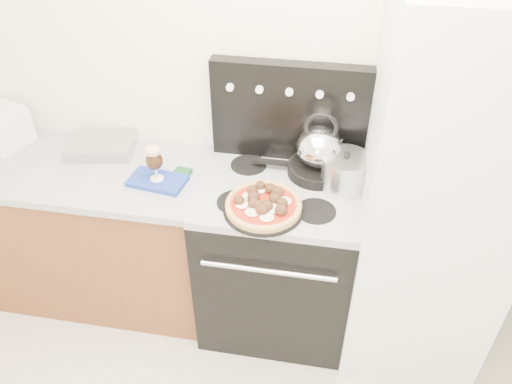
% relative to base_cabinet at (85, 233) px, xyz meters
% --- Properties ---
extents(room_shell, '(3.52, 3.01, 2.52)m').
position_rel_base_cabinet_xyz_m(room_shell, '(1.02, -0.91, 0.82)').
color(room_shell, beige).
rests_on(room_shell, ground).
extents(base_cabinet, '(1.45, 0.60, 0.86)m').
position_rel_base_cabinet_xyz_m(base_cabinet, '(0.00, 0.00, 0.00)').
color(base_cabinet, brown).
rests_on(base_cabinet, ground).
extents(countertop, '(1.48, 0.63, 0.04)m').
position_rel_base_cabinet_xyz_m(countertop, '(0.00, 0.00, 0.45)').
color(countertop, '#ABABB2').
rests_on(countertop, base_cabinet).
extents(stove_body, '(0.76, 0.65, 0.88)m').
position_rel_base_cabinet_xyz_m(stove_body, '(1.10, -0.02, 0.01)').
color(stove_body, black).
rests_on(stove_body, ground).
extents(cooktop, '(0.76, 0.65, 0.04)m').
position_rel_base_cabinet_xyz_m(cooktop, '(1.10, -0.02, 0.47)').
color(cooktop, '#ADADB2').
rests_on(cooktop, stove_body).
extents(backguard, '(0.76, 0.08, 0.50)m').
position_rel_base_cabinet_xyz_m(backguard, '(1.10, 0.25, 0.74)').
color(backguard, black).
rests_on(backguard, cooktop).
extents(fridge, '(0.64, 0.68, 1.90)m').
position_rel_base_cabinet_xyz_m(fridge, '(1.80, -0.05, 0.52)').
color(fridge, silver).
rests_on(fridge, ground).
extents(foil_sheet, '(0.37, 0.30, 0.07)m').
position_rel_base_cabinet_xyz_m(foil_sheet, '(0.14, 0.15, 0.50)').
color(foil_sheet, silver).
rests_on(foil_sheet, countertop).
extents(oven_mitt, '(0.29, 0.19, 0.02)m').
position_rel_base_cabinet_xyz_m(oven_mitt, '(0.51, -0.07, 0.48)').
color(oven_mitt, '#1C349A').
rests_on(oven_mitt, countertop).
extents(beer_glass, '(0.10, 0.10, 0.17)m').
position_rel_base_cabinet_xyz_m(beer_glass, '(0.51, -0.07, 0.58)').
color(beer_glass, black).
rests_on(beer_glass, oven_mitt).
extents(pizza_pan, '(0.42, 0.42, 0.01)m').
position_rel_base_cabinet_xyz_m(pizza_pan, '(1.05, -0.21, 0.50)').
color(pizza_pan, black).
rests_on(pizza_pan, cooktop).
extents(pizza, '(0.41, 0.41, 0.05)m').
position_rel_base_cabinet_xyz_m(pizza, '(1.05, -0.21, 0.53)').
color(pizza, tan).
rests_on(pizza, pizza_pan).
extents(skillet, '(0.29, 0.29, 0.05)m').
position_rel_base_cabinet_xyz_m(skillet, '(1.27, 0.11, 0.52)').
color(skillet, black).
rests_on(skillet, cooktop).
extents(tea_kettle, '(0.23, 0.23, 0.24)m').
position_rel_base_cabinet_xyz_m(tea_kettle, '(1.27, 0.11, 0.66)').
color(tea_kettle, silver).
rests_on(tea_kettle, skillet).
extents(stock_pot, '(0.25, 0.25, 0.16)m').
position_rel_base_cabinet_xyz_m(stock_pot, '(1.40, 0.03, 0.57)').
color(stock_pot, silver).
rests_on(stock_pot, cooktop).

